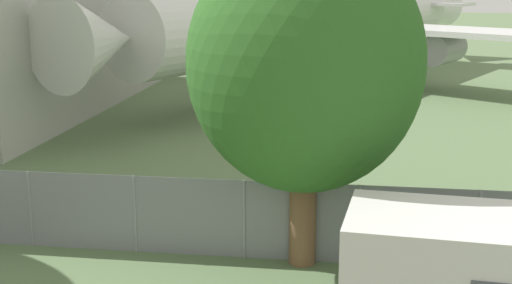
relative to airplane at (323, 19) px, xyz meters
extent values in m
cylinder|color=gray|center=(-5.44, -26.20, -2.89)|extent=(0.07, 0.07, 1.83)
cylinder|color=gray|center=(-2.90, -26.20, -2.89)|extent=(0.07, 0.07, 1.83)
cylinder|color=gray|center=(-0.35, -26.20, -2.89)|extent=(0.07, 0.07, 1.83)
cylinder|color=gray|center=(2.19, -26.20, -2.89)|extent=(0.07, 0.07, 1.83)
cylinder|color=gray|center=(4.74, -26.20, -2.89)|extent=(0.07, 0.07, 1.83)
cube|color=slate|center=(-0.35, -26.20, -2.89)|extent=(56.00, 0.01, 1.83)
cylinder|color=white|center=(-0.19, -0.39, 0.05)|extent=(16.51, 28.96, 3.63)
cone|color=white|center=(-7.60, -15.71, 0.05)|extent=(4.85, 4.85, 3.63)
cone|color=white|center=(7.42, 15.34, 0.05)|extent=(4.92, 5.51, 3.27)
cube|color=white|center=(8.27, -2.79, -0.50)|extent=(13.74, 11.16, 0.30)
cylinder|color=#939399|center=(6.56, -1.60, -1.46)|extent=(2.89, 3.65, 1.63)
cube|color=white|center=(-7.32, 4.75, -0.50)|extent=(14.33, 8.24, 0.30)
cylinder|color=#939399|center=(-5.33, 4.15, -1.46)|extent=(2.89, 3.65, 1.63)
cube|color=white|center=(5.96, 12.32, 0.41)|extent=(8.45, 6.09, 0.20)
cylinder|color=#2D2D33|center=(-4.49, -9.29, -2.79)|extent=(0.24, 0.24, 2.04)
cylinder|color=#2D2D33|center=(-4.49, -9.29, -3.53)|extent=(0.51, 0.63, 0.56)
cylinder|color=#2D2D33|center=(2.43, 0.03, -2.79)|extent=(0.24, 0.24, 2.04)
cylinder|color=#2D2D33|center=(2.43, 0.03, -3.53)|extent=(0.51, 0.63, 0.56)
cylinder|color=#2D2D33|center=(-1.49, 1.93, -2.79)|extent=(0.24, 0.24, 2.04)
cylinder|color=#2D2D33|center=(-1.49, 1.93, -3.53)|extent=(0.51, 0.63, 0.56)
cylinder|color=brown|center=(0.97, -26.31, -2.63)|extent=(0.60, 0.60, 2.36)
ellipsoid|color=#2D6023|center=(0.97, -26.31, 0.68)|extent=(5.01, 5.01, 5.51)
camera|label=1|loc=(2.09, -41.20, 2.49)|focal=50.00mm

